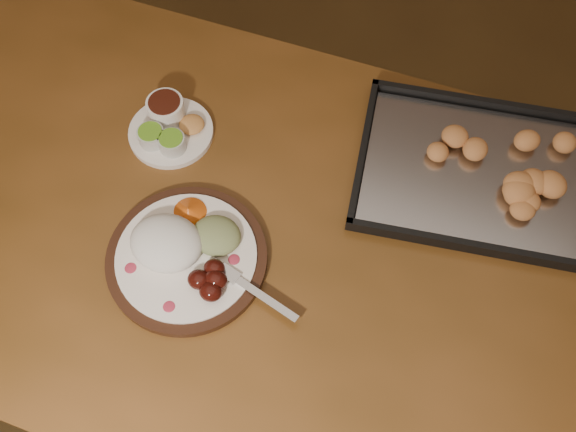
% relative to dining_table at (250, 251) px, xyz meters
% --- Properties ---
extents(ground, '(4.00, 4.00, 0.00)m').
position_rel_dining_table_xyz_m(ground, '(-0.06, 0.07, -0.65)').
color(ground, brown).
rests_on(ground, ground).
extents(dining_table, '(1.51, 0.92, 0.75)m').
position_rel_dining_table_xyz_m(dining_table, '(0.00, 0.00, 0.00)').
color(dining_table, brown).
rests_on(dining_table, ground).
extents(dinner_plate, '(0.37, 0.29, 0.07)m').
position_rel_dining_table_xyz_m(dinner_plate, '(-0.08, -0.09, 0.12)').
color(dinner_plate, black).
rests_on(dinner_plate, dining_table).
extents(condiment_saucer, '(0.17, 0.17, 0.06)m').
position_rel_dining_table_xyz_m(condiment_saucer, '(-0.23, 0.14, 0.12)').
color(condiment_saucer, white).
rests_on(condiment_saucer, dining_table).
extents(baking_tray, '(0.50, 0.40, 0.05)m').
position_rel_dining_table_xyz_m(baking_tray, '(0.37, 0.26, 0.11)').
color(baking_tray, black).
rests_on(baking_tray, dining_table).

